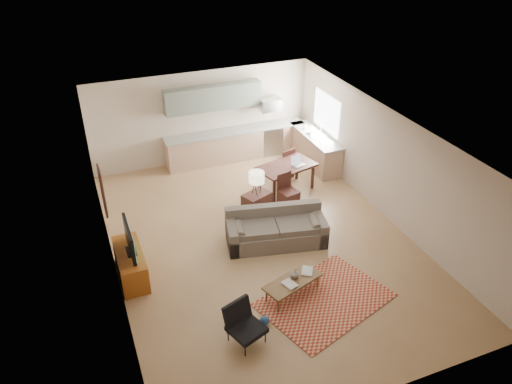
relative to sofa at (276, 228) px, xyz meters
name	(u,v)px	position (x,y,z in m)	size (l,w,h in m)	color
room	(261,191)	(-0.30, 0.18, 0.95)	(9.00, 9.00, 9.00)	#98724C
kitchen_counter_back	(236,144)	(0.60, 4.36, 0.06)	(4.26, 0.64, 0.92)	tan
kitchen_counter_right	(315,149)	(2.63, 3.18, 0.06)	(0.64, 2.26, 0.92)	tan
kitchen_range	(270,139)	(1.70, 4.36, 0.05)	(0.62, 0.62, 0.90)	#A5A8AD
kitchen_microwave	(270,104)	(1.70, 4.38, 1.15)	(0.62, 0.40, 0.35)	#A5A8AD
upper_cabinets	(213,98)	(0.00, 4.51, 1.55)	(2.80, 0.34, 0.70)	slate
window_right	(327,113)	(2.93, 3.18, 1.15)	(0.02, 1.40, 1.05)	white
wall_art_left	(103,191)	(-3.51, 1.08, 1.15)	(0.06, 0.42, 1.10)	olive
triptych	(198,104)	(-0.40, 4.65, 1.35)	(1.70, 0.04, 0.50)	beige
rug	(325,300)	(0.14, -2.10, -0.39)	(2.43, 1.69, 0.02)	maroon
sofa	(276,228)	(0.00, 0.00, 0.00)	(2.32, 1.01, 0.81)	#5C5349
coffee_table	(292,287)	(-0.39, -1.71, -0.22)	(1.22, 0.49, 0.37)	#54391D
book_a	(285,287)	(-0.61, -1.83, -0.03)	(0.29, 0.34, 0.03)	#9C3019
book_b	(302,270)	(-0.10, -1.51, -0.03)	(0.35, 0.37, 0.02)	navy
vase	(295,274)	(-0.32, -1.63, 0.05)	(0.21, 0.21, 0.18)	black
armchair	(247,326)	(-1.67, -2.51, -0.03)	(0.66, 0.66, 0.75)	black
tv_credenza	(131,264)	(-3.27, 0.03, -0.09)	(0.53, 1.37, 0.63)	brown
tv	(129,239)	(-3.21, 0.03, 0.54)	(0.11, 1.05, 0.63)	black
console_table	(257,207)	(-0.07, 1.02, -0.03)	(0.65, 0.43, 0.75)	#331814
table_lamp	(257,183)	(-0.07, 1.02, 0.65)	(0.37, 0.37, 0.60)	beige
dining_table	(286,178)	(1.18, 2.04, -0.02)	(1.51, 0.87, 0.77)	#331814
dining_chair_near	(289,191)	(0.91, 1.30, 0.05)	(0.43, 0.45, 0.90)	#331814
dining_chair_far	(284,162)	(1.46, 2.79, 0.05)	(0.43, 0.45, 0.90)	#331814
laptop	(299,161)	(1.49, 1.94, 0.48)	(0.32, 0.24, 0.24)	#A5A8AD
soap_bottle	(305,126)	(2.53, 3.66, 0.61)	(0.10, 0.10, 0.19)	beige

